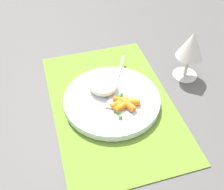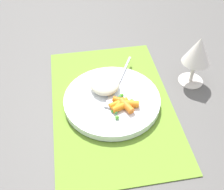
# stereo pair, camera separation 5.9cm
# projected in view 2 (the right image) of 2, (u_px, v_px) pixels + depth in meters

# --- Properties ---
(ground_plane) EXTENTS (2.40, 2.40, 0.00)m
(ground_plane) POSITION_uv_depth(u_px,v_px,m) (112.00, 104.00, 0.76)
(ground_plane) COLOR #565451
(placemat) EXTENTS (0.48, 0.31, 0.01)m
(placemat) POSITION_uv_depth(u_px,v_px,m) (112.00, 104.00, 0.75)
(placemat) COLOR olive
(placemat) RESTS_ON ground_plane
(plate) EXTENTS (0.25, 0.25, 0.02)m
(plate) POSITION_uv_depth(u_px,v_px,m) (112.00, 100.00, 0.74)
(plate) COLOR white
(plate) RESTS_ON placemat
(rice_mound) EXTENTS (0.09, 0.08, 0.03)m
(rice_mound) POSITION_uv_depth(u_px,v_px,m) (105.00, 84.00, 0.75)
(rice_mound) COLOR beige
(rice_mound) RESTS_ON plate
(carrot_portion) EXTENTS (0.06, 0.08, 0.02)m
(carrot_portion) POSITION_uv_depth(u_px,v_px,m) (123.00, 105.00, 0.71)
(carrot_portion) COLOR orange
(carrot_portion) RESTS_ON plate
(pea_scatter) EXTENTS (0.09, 0.08, 0.01)m
(pea_scatter) POSITION_uv_depth(u_px,v_px,m) (119.00, 104.00, 0.72)
(pea_scatter) COLOR green
(pea_scatter) RESTS_ON plate
(fork) EXTENTS (0.19, 0.11, 0.01)m
(fork) POSITION_uv_depth(u_px,v_px,m) (117.00, 86.00, 0.77)
(fork) COLOR #BDBDBD
(fork) RESTS_ON plate
(wine_glass) EXTENTS (0.08, 0.08, 0.15)m
(wine_glass) POSITION_uv_depth(u_px,v_px,m) (198.00, 52.00, 0.75)
(wine_glass) COLOR silver
(wine_glass) RESTS_ON ground_plane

